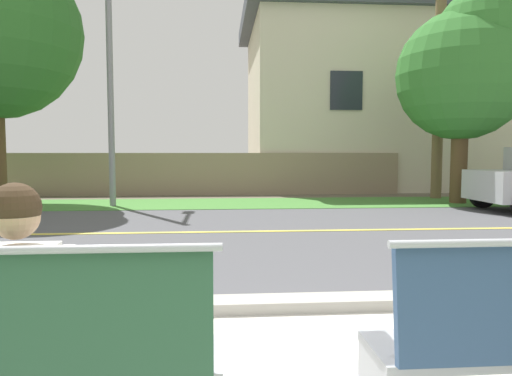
# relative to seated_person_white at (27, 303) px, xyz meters

# --- Properties ---
(ground_plane) EXTENTS (140.00, 140.00, 0.00)m
(ground_plane) POSITION_rel_seated_person_white_xyz_m (1.28, 7.42, -0.68)
(ground_plane) COLOR #665B4C
(curb_edge) EXTENTS (44.00, 0.30, 0.11)m
(curb_edge) POSITION_rel_seated_person_white_xyz_m (1.28, 1.77, -0.62)
(curb_edge) COLOR #ADA89E
(curb_edge) RESTS_ON ground_plane
(street_asphalt) EXTENTS (52.00, 8.00, 0.01)m
(street_asphalt) POSITION_rel_seated_person_white_xyz_m (1.28, 5.92, -0.67)
(street_asphalt) COLOR #515156
(street_asphalt) RESTS_ON ground_plane
(road_centre_line) EXTENTS (48.00, 0.14, 0.01)m
(road_centre_line) POSITION_rel_seated_person_white_xyz_m (1.28, 5.92, -0.67)
(road_centre_line) COLOR #E0CC4C
(road_centre_line) RESTS_ON ground_plane
(far_verge_grass) EXTENTS (48.00, 2.80, 0.02)m
(far_verge_grass) POSITION_rel_seated_person_white_xyz_m (1.28, 10.63, -0.67)
(far_verge_grass) COLOR #478438
(far_verge_grass) RESTS_ON ground_plane
(seated_person_white) EXTENTS (0.52, 0.68, 1.25)m
(seated_person_white) POSITION_rel_seated_person_white_xyz_m (0.00, 0.00, 0.00)
(seated_person_white) COLOR #333D56
(seated_person_white) RESTS_ON ground_plane
(streetlamp) EXTENTS (0.24, 2.10, 7.11)m
(streetlamp) POSITION_rel_seated_person_white_xyz_m (-1.88, 10.43, 3.39)
(streetlamp) COLOR gray
(streetlamp) RESTS_ON ground_plane
(shade_tree_centre) EXTENTS (3.51, 3.51, 5.79)m
(shade_tree_centre) POSITION_rel_seated_person_white_xyz_m (7.63, 10.17, 3.08)
(shade_tree_centre) COLOR brown
(shade_tree_centre) RESTS_ON ground_plane
(garden_wall) EXTENTS (13.00, 0.36, 1.40)m
(garden_wall) POSITION_rel_seated_person_white_xyz_m (0.48, 13.48, 0.02)
(garden_wall) COLOR gray
(garden_wall) RESTS_ON ground_plane
(house_across_street) EXTENTS (11.47, 6.91, 6.96)m
(house_across_street) POSITION_rel_seated_person_white_xyz_m (7.58, 16.68, 2.85)
(house_across_street) COLOR beige
(house_across_street) RESTS_ON ground_plane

